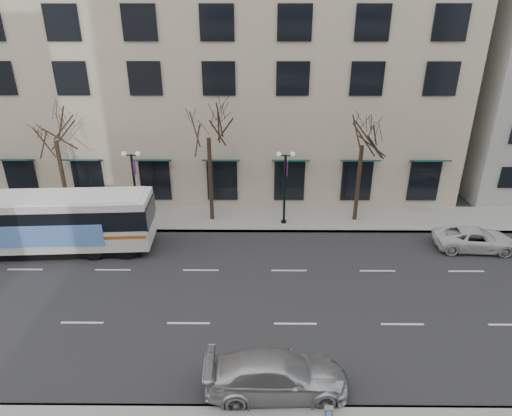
{
  "coord_description": "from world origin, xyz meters",
  "views": [
    {
      "loc": [
        3.28,
        -18.34,
        13.08
      ],
      "look_at": [
        3.13,
        2.02,
        4.0
      ],
      "focal_mm": 30.0,
      "sensor_mm": 36.0,
      "label": 1
    }
  ],
  "objects_px": {
    "silver_car": "(277,375)",
    "pay_station": "(328,415)",
    "lamp_post_left": "(135,184)",
    "city_bus": "(41,221)",
    "white_pickup": "(475,239)",
    "tree_far_mid": "(208,123)",
    "tree_far_left": "(53,126)",
    "lamp_post_right": "(285,185)",
    "tree_far_right": "(364,131)"
  },
  "relations": [
    {
      "from": "tree_far_left",
      "to": "tree_far_mid",
      "type": "height_order",
      "value": "tree_far_mid"
    },
    {
      "from": "tree_far_left",
      "to": "lamp_post_right",
      "type": "height_order",
      "value": "tree_far_left"
    },
    {
      "from": "silver_car",
      "to": "pay_station",
      "type": "height_order",
      "value": "silver_car"
    },
    {
      "from": "lamp_post_right",
      "to": "tree_far_left",
      "type": "bearing_deg",
      "value": 177.71
    },
    {
      "from": "silver_car",
      "to": "pay_station",
      "type": "xyz_separation_m",
      "value": [
        1.62,
        -2.04,
        0.29
      ]
    },
    {
      "from": "lamp_post_right",
      "to": "pay_station",
      "type": "xyz_separation_m",
      "value": [
        0.59,
        -16.44,
        -1.87
      ]
    },
    {
      "from": "white_pickup",
      "to": "city_bus",
      "type": "bearing_deg",
      "value": 94.44
    },
    {
      "from": "tree_far_left",
      "to": "lamp_post_right",
      "type": "xyz_separation_m",
      "value": [
        15.01,
        -0.6,
        -3.75
      ]
    },
    {
      "from": "white_pickup",
      "to": "tree_far_mid",
      "type": "bearing_deg",
      "value": 80.38
    },
    {
      "from": "tree_far_mid",
      "to": "tree_far_right",
      "type": "relative_size",
      "value": 1.06
    },
    {
      "from": "lamp_post_left",
      "to": "city_bus",
      "type": "xyz_separation_m",
      "value": [
        -4.76,
        -3.68,
        -0.98
      ]
    },
    {
      "from": "tree_far_mid",
      "to": "tree_far_right",
      "type": "xyz_separation_m",
      "value": [
        10.0,
        -0.0,
        -0.48
      ]
    },
    {
      "from": "pay_station",
      "to": "lamp_post_left",
      "type": "bearing_deg",
      "value": 122.94
    },
    {
      "from": "white_pickup",
      "to": "silver_car",
      "type": "bearing_deg",
      "value": 134.99
    },
    {
      "from": "tree_far_left",
      "to": "tree_far_right",
      "type": "xyz_separation_m",
      "value": [
        20.0,
        0.0,
        -0.28
      ]
    },
    {
      "from": "city_bus",
      "to": "white_pickup",
      "type": "height_order",
      "value": "city_bus"
    },
    {
      "from": "tree_far_right",
      "to": "city_bus",
      "type": "bearing_deg",
      "value": -167.76
    },
    {
      "from": "tree_far_right",
      "to": "lamp_post_left",
      "type": "bearing_deg",
      "value": -177.71
    },
    {
      "from": "tree_far_right",
      "to": "lamp_post_right",
      "type": "distance_m",
      "value": 6.11
    },
    {
      "from": "tree_far_mid",
      "to": "pay_station",
      "type": "relative_size",
      "value": 6.68
    },
    {
      "from": "tree_far_left",
      "to": "pay_station",
      "type": "height_order",
      "value": "tree_far_left"
    },
    {
      "from": "tree_far_left",
      "to": "city_bus",
      "type": "height_order",
      "value": "tree_far_left"
    },
    {
      "from": "tree_far_mid",
      "to": "lamp_post_right",
      "type": "relative_size",
      "value": 1.64
    },
    {
      "from": "lamp_post_left",
      "to": "white_pickup",
      "type": "xyz_separation_m",
      "value": [
        21.57,
        -3.29,
        -2.27
      ]
    },
    {
      "from": "tree_far_right",
      "to": "tree_far_mid",
      "type": "bearing_deg",
      "value": 180.0
    },
    {
      "from": "city_bus",
      "to": "silver_car",
      "type": "distance_m",
      "value": 17.45
    },
    {
      "from": "lamp_post_left",
      "to": "city_bus",
      "type": "bearing_deg",
      "value": -142.25
    },
    {
      "from": "tree_far_right",
      "to": "white_pickup",
      "type": "height_order",
      "value": "tree_far_right"
    },
    {
      "from": "silver_car",
      "to": "pay_station",
      "type": "relative_size",
      "value": 4.23
    },
    {
      "from": "tree_far_right",
      "to": "silver_car",
      "type": "height_order",
      "value": "tree_far_right"
    },
    {
      "from": "lamp_post_left",
      "to": "silver_car",
      "type": "height_order",
      "value": "lamp_post_left"
    },
    {
      "from": "lamp_post_right",
      "to": "city_bus",
      "type": "distance_m",
      "value": 15.24
    },
    {
      "from": "tree_far_left",
      "to": "lamp_post_left",
      "type": "distance_m",
      "value": 6.29
    },
    {
      "from": "tree_far_right",
      "to": "city_bus",
      "type": "xyz_separation_m",
      "value": [
        -19.75,
        -4.28,
        -4.46
      ]
    },
    {
      "from": "tree_far_left",
      "to": "silver_car",
      "type": "bearing_deg",
      "value": -47.03
    },
    {
      "from": "city_bus",
      "to": "lamp_post_left",
      "type": "bearing_deg",
      "value": 34.28
    },
    {
      "from": "silver_car",
      "to": "pay_station",
      "type": "distance_m",
      "value": 2.62
    },
    {
      "from": "tree_far_left",
      "to": "pay_station",
      "type": "xyz_separation_m",
      "value": [
        15.59,
        -17.04,
        -5.62
      ]
    },
    {
      "from": "lamp_post_right",
      "to": "lamp_post_left",
      "type": "bearing_deg",
      "value": 180.0
    },
    {
      "from": "tree_far_mid",
      "to": "city_bus",
      "type": "xyz_separation_m",
      "value": [
        -9.75,
        -4.28,
        -4.94
      ]
    },
    {
      "from": "tree_far_left",
      "to": "city_bus",
      "type": "distance_m",
      "value": 6.39
    },
    {
      "from": "pay_station",
      "to": "silver_car",
      "type": "bearing_deg",
      "value": 128.61
    },
    {
      "from": "tree_far_left",
      "to": "lamp_post_left",
      "type": "relative_size",
      "value": 1.6
    },
    {
      "from": "pay_station",
      "to": "white_pickup",
      "type": "bearing_deg",
      "value": 50.3
    },
    {
      "from": "tree_far_right",
      "to": "white_pickup",
      "type": "bearing_deg",
      "value": -30.59
    },
    {
      "from": "lamp_post_left",
      "to": "lamp_post_right",
      "type": "relative_size",
      "value": 1.0
    },
    {
      "from": "lamp_post_right",
      "to": "white_pickup",
      "type": "height_order",
      "value": "lamp_post_right"
    },
    {
      "from": "white_pickup",
      "to": "pay_station",
      "type": "bearing_deg",
      "value": 143.72
    },
    {
      "from": "city_bus",
      "to": "white_pickup",
      "type": "relative_size",
      "value": 2.77
    },
    {
      "from": "lamp_post_right",
      "to": "city_bus",
      "type": "xyz_separation_m",
      "value": [
        -14.76,
        -3.68,
        -0.98
      ]
    }
  ]
}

